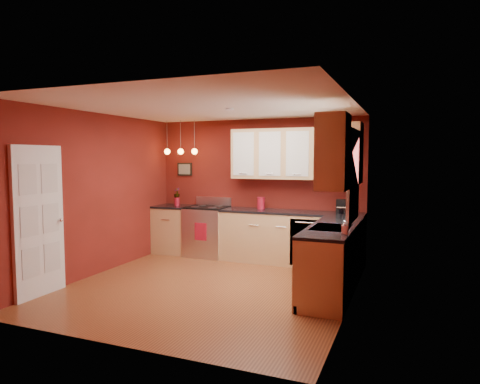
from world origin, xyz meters
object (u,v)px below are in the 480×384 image
at_px(sink, 331,229).
at_px(soap_pump, 344,228).
at_px(coffee_maker, 342,207).
at_px(red_canister, 261,203).
at_px(gas_range, 207,231).

xyz_separation_m(sink, soap_pump, (0.25, -0.53, 0.11)).
height_order(sink, coffee_maker, sink).
bearing_deg(soap_pump, red_canister, 130.46).
xyz_separation_m(red_canister, soap_pump, (1.81, -2.12, -0.02)).
xyz_separation_m(gas_range, sink, (2.62, -1.50, 0.43)).
bearing_deg(coffee_maker, red_canister, -173.17).
distance_m(gas_range, red_canister, 1.21).
xyz_separation_m(red_canister, coffee_maker, (1.47, -0.08, -0.00)).
xyz_separation_m(coffee_maker, soap_pump, (0.33, -2.03, -0.02)).
distance_m(coffee_maker, soap_pump, 2.06).
distance_m(gas_range, sink, 3.05).
height_order(gas_range, soap_pump, soap_pump).
bearing_deg(sink, soap_pump, -64.92).
height_order(gas_range, red_canister, red_canister).
height_order(sink, soap_pump, sink).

